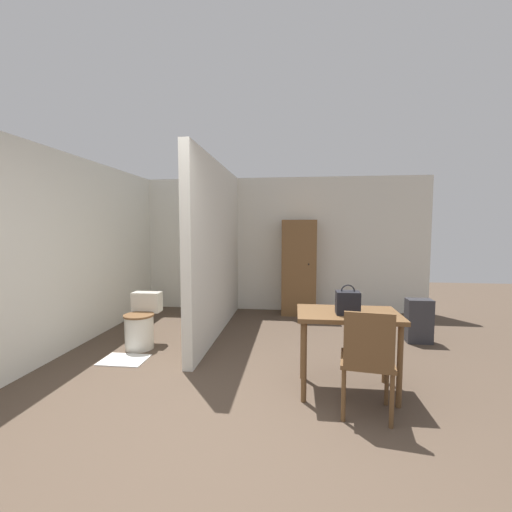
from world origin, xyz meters
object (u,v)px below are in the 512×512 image
(toilet, at_px, (141,324))
(wooden_cabinet, at_px, (299,267))
(wooden_chair, at_px, (367,358))
(space_heater, at_px, (419,321))
(dining_table, at_px, (348,324))
(handbag, at_px, (348,302))

(toilet, distance_m, wooden_cabinet, 2.93)
(wooden_chair, distance_m, wooden_cabinet, 3.45)
(space_heater, bearing_deg, wooden_chair, -118.57)
(space_heater, bearing_deg, wooden_cabinet, 139.38)
(wooden_cabinet, distance_m, space_heater, 2.20)
(wooden_chair, relative_size, space_heater, 1.52)
(wooden_cabinet, xyz_separation_m, space_heater, (1.62, -1.39, -0.55))
(dining_table, distance_m, toilet, 2.70)
(dining_table, height_order, wooden_chair, wooden_chair)
(dining_table, distance_m, wooden_cabinet, 2.99)
(dining_table, height_order, toilet, dining_table)
(handbag, xyz_separation_m, wooden_cabinet, (-0.42, 3.03, -0.03))
(dining_table, height_order, wooden_cabinet, wooden_cabinet)
(wooden_chair, height_order, toilet, wooden_chair)
(handbag, distance_m, wooden_cabinet, 3.06)
(toilet, bearing_deg, space_heater, 9.46)
(toilet, relative_size, space_heater, 1.16)
(wooden_chair, xyz_separation_m, toilet, (-2.59, 1.39, -0.20))
(wooden_chair, xyz_separation_m, handbag, (-0.11, 0.36, 0.38))
(toilet, height_order, wooden_cabinet, wooden_cabinet)
(toilet, bearing_deg, handbag, -22.45)
(wooden_cabinet, bearing_deg, space_heater, -40.62)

